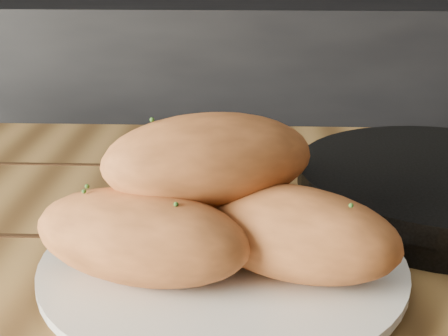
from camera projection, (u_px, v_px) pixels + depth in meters
counter at (394, 188)px, 1.51m from camera, size 2.80×0.60×0.90m
plate at (223, 266)px, 0.52m from camera, size 0.30×0.30×0.02m
bread_rolls at (215, 204)px, 0.50m from camera, size 0.30×0.24×0.12m
skillet at (445, 187)px, 0.65m from camera, size 0.44×0.31×0.05m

